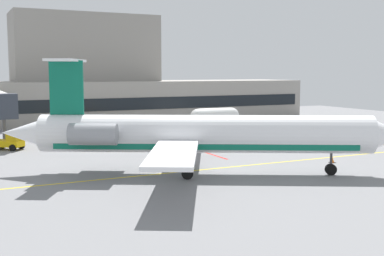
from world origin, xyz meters
name	(u,v)px	position (x,y,z in m)	size (l,w,h in m)	color
ground	(234,172)	(0.00, 0.00, -0.05)	(120.00, 120.00, 0.11)	slate
terminal_building	(117,84)	(5.28, 47.64, 6.07)	(61.41, 14.65, 17.70)	gray
regional_jet	(198,134)	(-3.05, 0.47, 3.21)	(29.54, 23.04, 9.09)	white
baggage_tug	(10,141)	(-15.13, 20.15, 0.87)	(3.42, 3.27, 1.91)	#E5B20C
pushback_tractor	(99,135)	(-5.65, 19.93, 1.02)	(3.47, 2.86, 2.30)	#E5B20C
belt_loader	(145,128)	(1.92, 25.41, 0.88)	(3.04, 4.36, 1.90)	#E5B20C
fuel_tank	(215,116)	(15.05, 30.73, 1.51)	(7.99, 2.41, 2.71)	white
safety_cone_alpha	(206,149)	(2.72, 9.96, 0.25)	(0.47, 0.47, 0.55)	orange
safety_cone_bravo	(332,160)	(10.02, -0.39, 0.25)	(0.47, 0.47, 0.55)	orange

